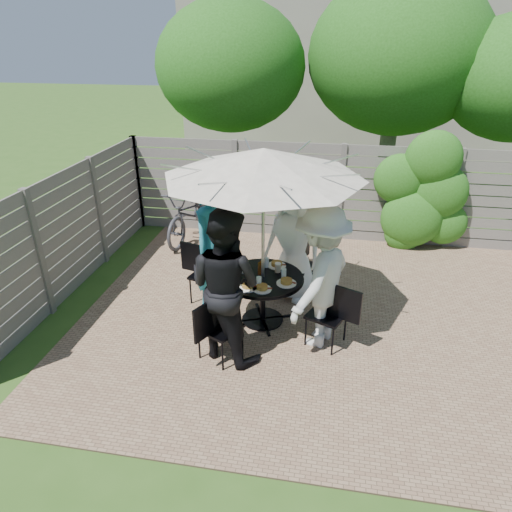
% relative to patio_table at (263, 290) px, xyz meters
% --- Properties ---
extents(backyard_envelope, '(60.00, 60.00, 5.00)m').
position_rel_patio_table_xyz_m(backyard_envelope, '(1.06, 10.32, 2.12)').
color(backyard_envelope, '#30531A').
rests_on(backyard_envelope, ground).
extents(patio_table, '(1.41, 1.41, 0.71)m').
position_rel_patio_table_xyz_m(patio_table, '(0.00, 0.00, 0.00)').
color(patio_table, black).
rests_on(patio_table, ground).
extents(umbrella, '(3.26, 3.26, 2.41)m').
position_rel_patio_table_xyz_m(umbrella, '(0.00, 0.00, 1.74)').
color(umbrella, silver).
rests_on(umbrella, ground).
extents(chair_back, '(0.57, 0.71, 0.92)m').
position_rel_patio_table_xyz_m(chair_back, '(0.38, 0.89, -0.21)').
color(chair_back, black).
rests_on(chair_back, ground).
extents(person_back, '(1.03, 0.87, 1.80)m').
position_rel_patio_table_xyz_m(person_back, '(0.33, 0.76, 0.41)').
color(person_back, white).
rests_on(person_back, ground).
extents(chair_left, '(0.69, 0.53, 0.90)m').
position_rel_patio_table_xyz_m(chair_left, '(-0.89, 0.38, -0.22)').
color(chair_left, black).
rests_on(chair_left, ground).
extents(person_left, '(0.68, 0.81, 1.88)m').
position_rel_patio_table_xyz_m(person_left, '(-0.76, 0.33, 0.45)').
color(person_left, teal).
rests_on(person_left, ground).
extents(chair_front, '(0.58, 0.68, 0.90)m').
position_rel_patio_table_xyz_m(chair_front, '(-0.38, -0.89, -0.22)').
color(chair_front, black).
rests_on(chair_front, ground).
extents(person_front, '(1.15, 1.04, 1.93)m').
position_rel_patio_table_xyz_m(person_front, '(-0.33, -0.76, 0.47)').
color(person_front, black).
rests_on(person_front, ground).
extents(chair_right, '(0.68, 0.57, 0.90)m').
position_rel_patio_table_xyz_m(chair_right, '(0.89, -0.38, -0.22)').
color(chair_right, black).
rests_on(chair_right, ground).
extents(person_right, '(1.11, 1.38, 1.86)m').
position_rel_patio_table_xyz_m(person_right, '(0.76, -0.33, 0.44)').
color(person_right, silver).
rests_on(person_right, ground).
extents(plate_back, '(0.26, 0.26, 0.06)m').
position_rel_patio_table_xyz_m(plate_back, '(0.14, 0.33, 0.24)').
color(plate_back, white).
rests_on(plate_back, patio_table).
extents(plate_left, '(0.26, 0.26, 0.06)m').
position_rel_patio_table_xyz_m(plate_left, '(-0.33, 0.14, 0.24)').
color(plate_left, white).
rests_on(plate_left, patio_table).
extents(plate_front, '(0.26, 0.26, 0.06)m').
position_rel_patio_table_xyz_m(plate_front, '(-0.14, -0.33, 0.24)').
color(plate_front, white).
rests_on(plate_front, patio_table).
extents(plate_right, '(0.26, 0.26, 0.06)m').
position_rel_patio_table_xyz_m(plate_right, '(0.33, -0.14, 0.24)').
color(plate_right, white).
rests_on(plate_right, patio_table).
extents(plate_extra, '(0.24, 0.24, 0.06)m').
position_rel_patio_table_xyz_m(plate_extra, '(0.05, -0.35, 0.24)').
color(plate_extra, white).
rests_on(plate_extra, patio_table).
extents(glass_back, '(0.07, 0.07, 0.14)m').
position_rel_patio_table_xyz_m(glass_back, '(0.01, 0.28, 0.28)').
color(glass_back, silver).
rests_on(glass_back, patio_table).
extents(glass_front, '(0.07, 0.07, 0.14)m').
position_rel_patio_table_xyz_m(glass_front, '(-0.01, -0.28, 0.28)').
color(glass_front, silver).
rests_on(glass_front, patio_table).
extents(glass_right, '(0.07, 0.07, 0.14)m').
position_rel_patio_table_xyz_m(glass_right, '(0.28, -0.01, 0.28)').
color(glass_right, silver).
rests_on(glass_right, patio_table).
extents(syrup_jug, '(0.09, 0.09, 0.16)m').
position_rel_patio_table_xyz_m(syrup_jug, '(-0.04, 0.07, 0.29)').
color(syrup_jug, '#59280C').
rests_on(syrup_jug, patio_table).
extents(coffee_cup, '(0.08, 0.08, 0.12)m').
position_rel_patio_table_xyz_m(coffee_cup, '(0.18, 0.16, 0.27)').
color(coffee_cup, '#C6B293').
rests_on(coffee_cup, patio_table).
extents(bicycle, '(0.94, 1.99, 1.01)m').
position_rel_patio_table_xyz_m(bicycle, '(-1.80, 2.63, 0.01)').
color(bicycle, '#333338').
rests_on(bicycle, ground).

